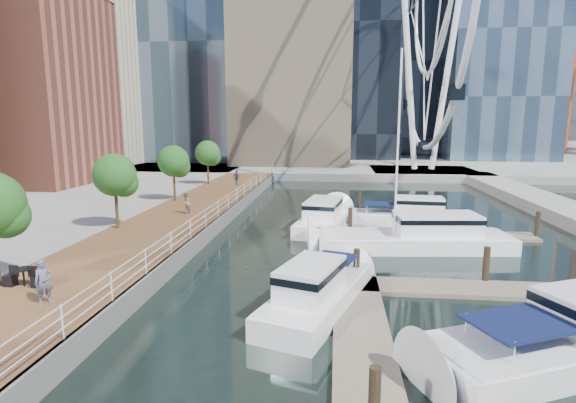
% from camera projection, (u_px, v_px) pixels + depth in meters
% --- Properties ---
extents(ground, '(520.00, 520.00, 0.00)m').
position_uv_depth(ground, '(263.00, 381.00, 13.09)').
color(ground, black).
rests_on(ground, ground).
extents(boardwalk, '(6.00, 60.00, 1.00)m').
position_uv_depth(boardwalk, '(162.00, 233.00, 28.64)').
color(boardwalk, brown).
rests_on(boardwalk, ground).
extents(seawall, '(0.25, 60.00, 1.00)m').
position_uv_depth(seawall, '(208.00, 234.00, 28.32)').
color(seawall, '#595954').
rests_on(seawall, ground).
extents(land_far, '(200.00, 114.00, 1.00)m').
position_uv_depth(land_far, '(328.00, 150.00, 112.87)').
color(land_far, gray).
rests_on(land_far, ground).
extents(pier, '(14.00, 12.00, 1.00)m').
position_uv_depth(pier, '(423.00, 173.00, 62.44)').
color(pier, gray).
rests_on(pier, ground).
extents(railing, '(0.10, 60.00, 1.05)m').
position_uv_depth(railing, '(206.00, 218.00, 28.16)').
color(railing, white).
rests_on(railing, boardwalk).
extents(floating_docks, '(16.00, 34.00, 2.60)m').
position_uv_depth(floating_docks, '(457.00, 267.00, 21.94)').
color(floating_docks, '#6D6051').
rests_on(floating_docks, ground).
extents(street_trees, '(2.60, 42.60, 4.60)m').
position_uv_depth(street_trees, '(115.00, 175.00, 27.25)').
color(street_trees, '#3F2B1C').
rests_on(street_trees, ground).
extents(yacht_foreground, '(11.52, 7.39, 2.15)m').
position_uv_depth(yacht_foreground, '(574.00, 358.00, 14.39)').
color(yacht_foreground, silver).
rests_on(yacht_foreground, ground).
extents(pedestrian_near, '(0.71, 0.68, 1.63)m').
position_uv_depth(pedestrian_near, '(44.00, 282.00, 16.08)').
color(pedestrian_near, '#51536C').
rests_on(pedestrian_near, boardwalk).
extents(pedestrian_mid, '(0.66, 0.81, 1.59)m').
position_uv_depth(pedestrian_mid, '(186.00, 203.00, 32.01)').
color(pedestrian_mid, '#87765D').
rests_on(pedestrian_mid, boardwalk).
extents(pedestrian_far, '(0.99, 0.72, 1.56)m').
position_uv_depth(pedestrian_far, '(237.00, 178.00, 46.78)').
color(pedestrian_far, '#353843').
rests_on(pedestrian_far, boardwalk).
extents(moored_yachts, '(23.21, 35.01, 11.50)m').
position_uv_depth(moored_yachts, '(437.00, 259.00, 24.78)').
color(moored_yachts, white).
rests_on(moored_yachts, ground).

